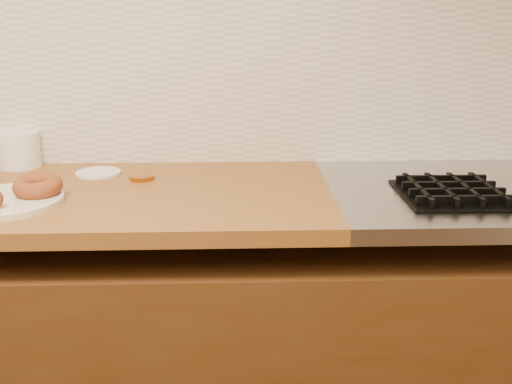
{
  "coord_description": "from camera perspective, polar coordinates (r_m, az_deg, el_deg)",
  "views": [
    {
      "loc": [
        0.25,
        0.19,
        1.35
      ],
      "look_at": [
        0.3,
        1.56,
        0.93
      ],
      "focal_mm": 42.0,
      "sensor_mm": 36.0,
      "label": 1
    }
  ],
  "objects": [
    {
      "name": "wall_back",
      "position": [
        1.83,
        -10.47,
        16.74
      ],
      "size": [
        4.0,
        0.02,
        2.7
      ],
      "primitive_type": "cube",
      "color": "#BCAD91",
      "rests_on": "ground"
    },
    {
      "name": "base_cabinet",
      "position": [
        1.8,
        -10.2,
        -15.6
      ],
      "size": [
        3.6,
        0.6,
        0.77
      ],
      "primitive_type": "cube",
      "color": "#4D2F16",
      "rests_on": "floor"
    },
    {
      "name": "backsplash",
      "position": [
        1.82,
        -10.27,
        12.02
      ],
      "size": [
        3.6,
        0.02,
        0.6
      ],
      "primitive_type": "cube",
      "color": "beige",
      "rests_on": "wall_back"
    },
    {
      "name": "donut_plate",
      "position": [
        1.56,
        -22.58,
        -0.8
      ],
      "size": [
        0.26,
        0.26,
        0.02
      ],
      "primitive_type": "cylinder",
      "color": "beige",
      "rests_on": "butcher_block"
    },
    {
      "name": "ring_donut",
      "position": [
        1.57,
        -20.1,
        0.57
      ],
      "size": [
        0.12,
        0.12,
        0.05
      ],
      "primitive_type": "torus",
      "rotation": [
        0.1,
        0.0,
        -0.0
      ],
      "color": "brown",
      "rests_on": "donut_plate"
    },
    {
      "name": "plastic_tub",
      "position": [
        1.91,
        -21.67,
        3.79
      ],
      "size": [
        0.14,
        0.14,
        0.1
      ],
      "primitive_type": "cylinder",
      "rotation": [
        0.0,
        0.0,
        0.14
      ],
      "color": "white",
      "rests_on": "butcher_block"
    },
    {
      "name": "tub_lid",
      "position": [
        1.76,
        -14.79,
        1.78
      ],
      "size": [
        0.14,
        0.14,
        0.01
      ],
      "primitive_type": "cylinder",
      "rotation": [
        0.0,
        0.0,
        -0.12
      ],
      "color": "white",
      "rests_on": "butcher_block"
    },
    {
      "name": "brass_jar_lid",
      "position": [
        1.68,
        -10.81,
        1.39
      ],
      "size": [
        0.08,
        0.08,
        0.01
      ],
      "primitive_type": "cylinder",
      "rotation": [
        0.0,
        0.0,
        0.14
      ],
      "color": "#A6651A",
      "rests_on": "butcher_block"
    }
  ]
}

